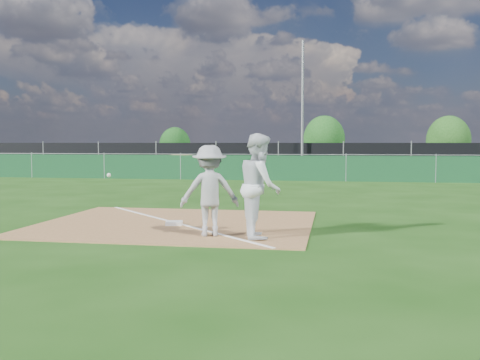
# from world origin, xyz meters

# --- Properties ---
(ground) EXTENTS (90.00, 90.00, 0.00)m
(ground) POSITION_xyz_m (0.00, 10.00, 0.00)
(ground) COLOR #18410E
(ground) RESTS_ON ground
(infield_dirt) EXTENTS (6.00, 5.00, 0.02)m
(infield_dirt) POSITION_xyz_m (0.00, 1.00, 0.01)
(infield_dirt) COLOR olive
(infield_dirt) RESTS_ON ground
(foul_line) EXTENTS (5.01, 5.01, 0.01)m
(foul_line) POSITION_xyz_m (0.00, 1.00, 0.03)
(foul_line) COLOR white
(foul_line) RESTS_ON infield_dirt
(green_fence) EXTENTS (44.00, 0.05, 1.20)m
(green_fence) POSITION_xyz_m (0.00, 15.00, 0.60)
(green_fence) COLOR #103D1F
(green_fence) RESTS_ON ground
(dirt_mound) EXTENTS (3.38, 2.60, 1.17)m
(dirt_mound) POSITION_xyz_m (-5.00, 18.50, 0.58)
(dirt_mound) COLOR #9F844D
(dirt_mound) RESTS_ON ground
(black_fence) EXTENTS (46.00, 0.04, 1.80)m
(black_fence) POSITION_xyz_m (0.00, 23.00, 0.90)
(black_fence) COLOR black
(black_fence) RESTS_ON ground
(parking_lot) EXTENTS (46.00, 9.00, 0.01)m
(parking_lot) POSITION_xyz_m (0.00, 28.00, 0.01)
(parking_lot) COLOR black
(parking_lot) RESTS_ON ground
(light_pole) EXTENTS (0.16, 0.16, 8.00)m
(light_pole) POSITION_xyz_m (1.50, 22.70, 4.00)
(light_pole) COLOR slate
(light_pole) RESTS_ON ground
(first_base) EXTENTS (0.43, 0.43, 0.08)m
(first_base) POSITION_xyz_m (0.03, 0.76, 0.06)
(first_base) COLOR silver
(first_base) RESTS_ON infield_dirt
(play_at_first) EXTENTS (2.58, 0.94, 1.74)m
(play_at_first) POSITION_xyz_m (1.11, -0.44, 0.89)
(play_at_first) COLOR #A8A9AB
(play_at_first) RESTS_ON infield_dirt
(runner) EXTENTS (0.96, 1.11, 1.99)m
(runner) POSITION_xyz_m (2.07, -0.38, 0.99)
(runner) COLOR silver
(runner) RESTS_ON ground
(car_left) EXTENTS (4.25, 2.72, 1.35)m
(car_left) POSITION_xyz_m (-6.90, 27.43, 0.68)
(car_left) COLOR #B1B4B9
(car_left) RESTS_ON parking_lot
(car_mid) EXTENTS (5.07, 2.83, 1.58)m
(car_mid) POSITION_xyz_m (-1.55, 27.59, 0.80)
(car_mid) COLOR black
(car_mid) RESTS_ON parking_lot
(car_right) EXTENTS (5.37, 3.89, 1.45)m
(car_right) POSITION_xyz_m (6.88, 28.06, 0.73)
(car_right) COLOR black
(car_right) RESTS_ON parking_lot
(tree_left) EXTENTS (2.64, 2.64, 3.13)m
(tree_left) POSITION_xyz_m (-9.92, 33.48, 1.61)
(tree_left) COLOR #382316
(tree_left) RESTS_ON ground
(tree_mid) EXTENTS (3.43, 3.43, 4.07)m
(tree_mid) POSITION_xyz_m (2.59, 34.82, 2.10)
(tree_mid) COLOR #382316
(tree_mid) RESTS_ON ground
(tree_right) EXTENTS (3.28, 3.28, 3.88)m
(tree_right) POSITION_xyz_m (12.06, 32.88, 2.00)
(tree_right) COLOR #382316
(tree_right) RESTS_ON ground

